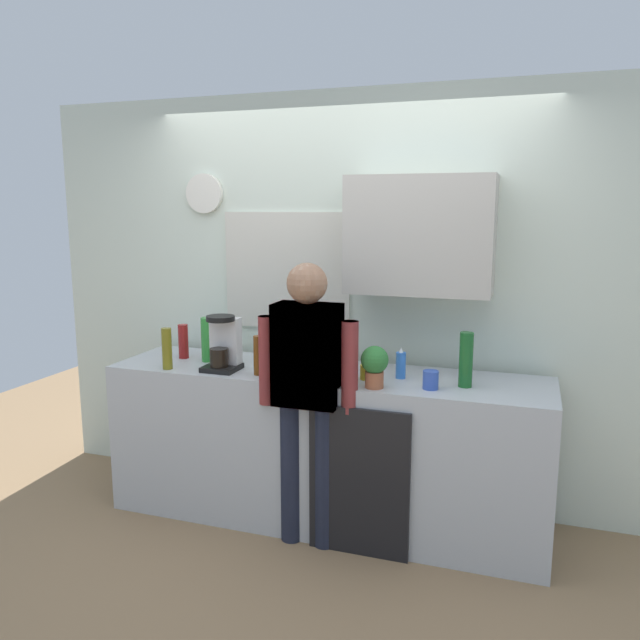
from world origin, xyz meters
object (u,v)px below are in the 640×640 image
(person_at_sink, at_px, (307,382))
(bottle_dark_sauce, at_px, (272,350))
(coffee_maker, at_px, (223,345))
(bottle_red_vinegar, at_px, (183,341))
(person_guest, at_px, (307,382))
(bottle_green_wine, at_px, (466,360))
(bottle_olive_oil, at_px, (167,349))
(cup_blue_mug, at_px, (431,380))
(dish_soap, at_px, (401,365))
(bottle_clear_soda, at_px, (208,339))
(cup_yellow_cup, at_px, (366,372))
(bottle_amber_beer, at_px, (259,355))
(potted_plant, at_px, (375,364))
(cup_white_mug, at_px, (346,370))

(person_at_sink, bearing_deg, bottle_dark_sauce, 123.45)
(bottle_dark_sauce, xyz_separation_m, person_at_sink, (0.37, -0.38, -0.07))
(coffee_maker, relative_size, bottle_dark_sauce, 1.83)
(bottle_red_vinegar, relative_size, person_guest, 0.14)
(bottle_green_wine, bearing_deg, person_at_sink, -163.21)
(bottle_red_vinegar, bearing_deg, bottle_olive_oil, -79.12)
(bottle_red_vinegar, bearing_deg, person_at_sink, -19.07)
(bottle_green_wine, bearing_deg, cup_blue_mug, -148.73)
(dish_soap, bearing_deg, bottle_clear_soda, 179.56)
(person_at_sink, bearing_deg, bottle_green_wine, 5.81)
(cup_blue_mug, bearing_deg, bottle_clear_soda, 173.15)
(bottle_olive_oil, distance_m, bottle_red_vinegar, 0.28)
(bottle_dark_sauce, height_order, cup_yellow_cup, bottle_dark_sauce)
(person_guest, bearing_deg, bottle_red_vinegar, 5.43)
(bottle_amber_beer, xyz_separation_m, potted_plant, (0.70, -0.05, 0.02))
(bottle_green_wine, xyz_separation_m, dish_soap, (-0.37, 0.06, -0.07))
(bottle_amber_beer, distance_m, person_guest, 0.37)
(bottle_dark_sauce, distance_m, dish_soap, 0.83)
(bottle_clear_soda, xyz_separation_m, person_at_sink, (0.78, -0.31, -0.12))
(coffee_maker, xyz_separation_m, bottle_olive_oil, (-0.32, -0.10, -0.02))
(person_at_sink, distance_m, person_guest, 0.00)
(cup_white_mug, height_order, person_at_sink, person_at_sink)
(bottle_olive_oil, bearing_deg, bottle_dark_sauce, 30.11)
(bottle_dark_sauce, xyz_separation_m, dish_soap, (0.82, -0.07, -0.01))
(cup_white_mug, xyz_separation_m, dish_soap, (0.29, 0.10, 0.03))
(bottle_green_wine, distance_m, cup_blue_mug, 0.22)
(bottle_amber_beer, height_order, cup_white_mug, bottle_amber_beer)
(bottle_red_vinegar, distance_m, potted_plant, 1.35)
(bottle_clear_soda, relative_size, bottle_green_wine, 0.93)
(bottle_amber_beer, xyz_separation_m, cup_yellow_cup, (0.62, 0.10, -0.07))
(coffee_maker, xyz_separation_m, potted_plant, (0.95, -0.09, -0.01))
(bottle_amber_beer, xyz_separation_m, bottle_clear_soda, (-0.43, 0.20, 0.03))
(cup_yellow_cup, bearing_deg, bottle_red_vinegar, 174.55)
(bottle_clear_soda, distance_m, bottle_green_wine, 1.60)
(bottle_dark_sauce, xyz_separation_m, cup_yellow_cup, (0.65, -0.16, -0.05))
(bottle_olive_oil, bearing_deg, coffee_maker, 17.56)
(bottle_dark_sauce, bearing_deg, bottle_red_vinegar, -175.97)
(bottle_olive_oil, bearing_deg, bottle_amber_beer, 5.56)
(bottle_olive_oil, bearing_deg, bottle_green_wine, 6.15)
(cup_yellow_cup, relative_size, cup_blue_mug, 0.85)
(bottle_olive_oil, bearing_deg, person_at_sink, -3.77)
(coffee_maker, distance_m, cup_white_mug, 0.76)
(bottle_clear_soda, xyz_separation_m, cup_white_mug, (0.94, -0.10, -0.09))
(bottle_olive_oil, relative_size, person_at_sink, 0.16)
(coffee_maker, height_order, cup_blue_mug, coffee_maker)
(dish_soap, bearing_deg, bottle_olive_oil, -169.87)
(bottle_olive_oil, distance_m, cup_blue_mug, 1.57)
(bottle_green_wine, distance_m, dish_soap, 0.38)
(bottle_amber_beer, height_order, potted_plant, same)
(cup_yellow_cup, bearing_deg, cup_white_mug, -177.00)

